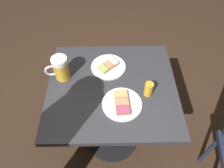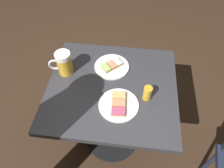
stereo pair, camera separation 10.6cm
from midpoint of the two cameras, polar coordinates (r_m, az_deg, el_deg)
name	(u,v)px [view 2 (the right image)]	position (r m, az deg, el deg)	size (l,w,h in m)	color
ground_plane	(112,136)	(1.84, 1.70, -14.25)	(6.00, 6.00, 0.00)	#382619
cafe_table	(112,101)	(1.36, 2.24, -4.69)	(0.77, 0.71, 0.70)	black
plate_near	(112,66)	(1.33, 2.22, 4.79)	(0.22, 0.22, 0.03)	white
plate_far	(119,104)	(1.15, 4.48, -5.76)	(0.22, 0.22, 0.03)	white
beer_mug	(64,63)	(1.27, -10.78, 5.52)	(0.14, 0.09, 0.15)	gold
beer_glass_small	(147,93)	(1.17, 12.23, -2.61)	(0.05, 0.05, 0.09)	gold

